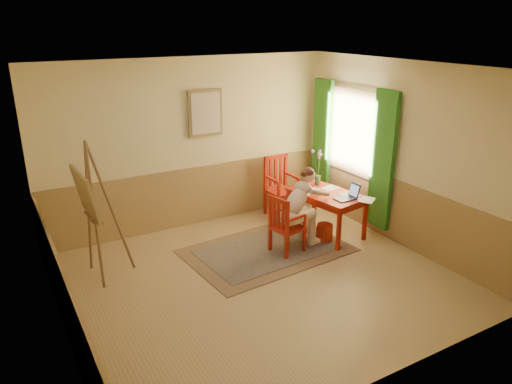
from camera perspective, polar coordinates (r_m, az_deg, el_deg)
room at (r=6.07m, az=0.54°, el=1.18°), size 5.04×4.54×2.84m
wainscot at (r=7.05m, az=-2.77°, el=-3.96°), size 5.00×4.50×1.00m
window at (r=8.31m, az=11.20°, el=5.56°), size 0.12×2.01×2.20m
wall_portrait at (r=7.96m, az=-6.01°, el=9.29°), size 0.60×0.05×0.76m
rug at (r=7.41m, az=1.33°, el=-6.91°), size 2.52×1.79×0.02m
table at (r=7.81m, az=8.36°, el=-0.70°), size 0.91×1.30×0.72m
chair_left at (r=7.18m, az=3.50°, el=-3.90°), size 0.49×0.47×0.91m
chair_back at (r=8.56m, az=2.92°, el=0.67°), size 0.48×0.50×1.07m
figure at (r=7.27m, az=5.23°, el=-1.59°), size 0.97×0.50×1.27m
laptop at (r=7.57m, az=10.86°, el=-0.45°), size 0.37×0.22×0.22m
papers at (r=7.78m, az=9.61°, el=-0.14°), size 0.97×1.11×0.00m
vase at (r=8.07m, az=7.32°, el=2.74°), size 0.23×0.30×0.60m
wastebasket at (r=7.76m, az=8.11°, el=-4.76°), size 0.29×0.29×0.28m
easel at (r=6.59m, az=-19.18°, el=-0.86°), size 0.66×0.85×1.92m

